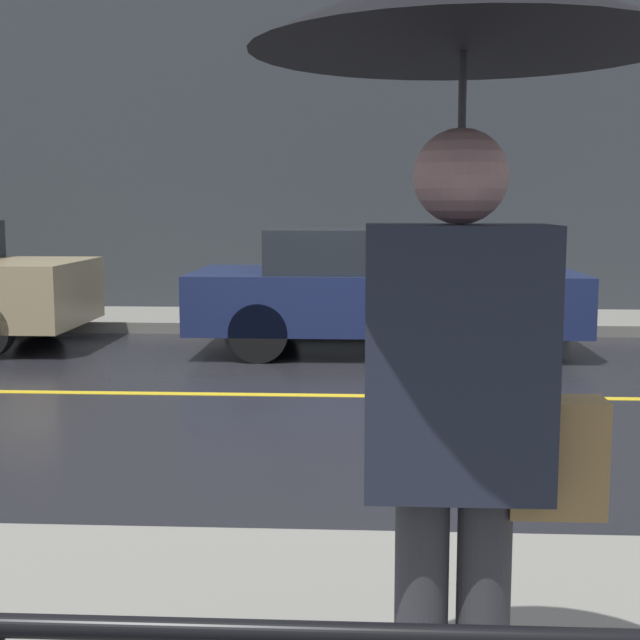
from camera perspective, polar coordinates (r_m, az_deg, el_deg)
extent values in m
plane|color=black|center=(8.07, 1.73, -4.87)|extent=(80.00, 80.00, 0.00)
cube|color=gray|center=(12.63, 2.24, -0.04)|extent=(28.00, 1.85, 0.15)
cube|color=gold|center=(8.07, 1.73, -4.85)|extent=(25.20, 0.12, 0.01)
cube|color=#383D42|center=(13.65, 2.37, 12.48)|extent=(28.00, 0.30, 5.83)
cylinder|color=black|center=(1.37, -5.09, -19.25)|extent=(12.00, 0.04, 0.04)
cube|color=#232838|center=(2.26, 8.77, -2.52)|extent=(0.46, 0.28, 0.67)
sphere|color=#A57B7A|center=(2.23, 9.00, 9.07)|extent=(0.23, 0.23, 0.23)
cylinder|color=#262628|center=(2.23, 8.96, 7.05)|extent=(0.02, 0.02, 0.75)
cone|color=black|center=(2.28, 9.23, 19.54)|extent=(1.04, 1.04, 0.23)
cube|color=#9E7A47|center=(2.35, 14.87, -8.46)|extent=(0.24, 0.12, 0.30)
cylinder|color=black|center=(12.10, -17.61, 0.49)|extent=(0.65, 0.22, 0.65)
cube|color=#19234C|center=(10.48, 4.14, 1.34)|extent=(4.45, 1.95, 0.67)
cube|color=#1E2328|center=(10.43, 3.19, 4.52)|extent=(2.32, 1.79, 0.50)
cylinder|color=black|center=(11.48, 10.96, 0.34)|extent=(0.65, 0.22, 0.65)
cylinder|color=black|center=(9.78, 12.33, -0.92)|extent=(0.65, 0.22, 0.65)
cylinder|color=black|center=(11.43, -2.89, 0.43)|extent=(0.65, 0.22, 0.65)
cylinder|color=black|center=(9.73, -3.94, -0.81)|extent=(0.65, 0.22, 0.65)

